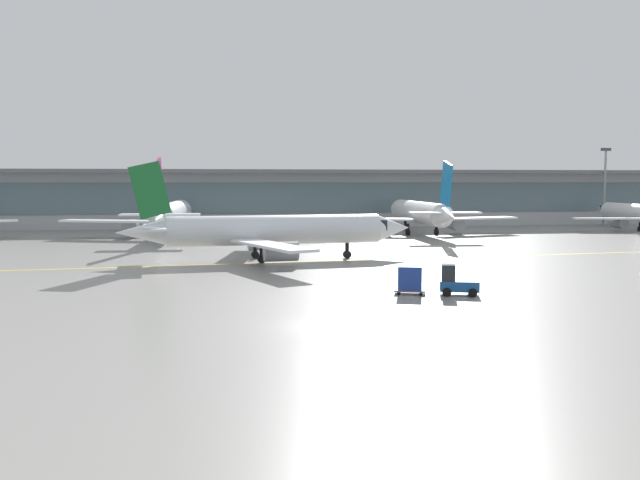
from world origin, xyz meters
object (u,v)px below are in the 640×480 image
object	(u,v)px
taxiing_regional_jet	(272,231)
baggage_tug	(456,282)
gate_airplane_2	(420,213)
cargo_dolly_lead	(410,279)
gate_airplane_1	(172,214)
apron_light_mast_1	(605,183)

from	to	relation	value
taxiing_regional_jet	baggage_tug	xyz separation A→B (m)	(10.73, -22.21, -1.99)
gate_airplane_2	cargo_dolly_lead	xyz separation A→B (m)	(-16.18, -50.91, -2.05)
gate_airplane_1	apron_light_mast_1	world-z (taller)	apron_light_mast_1
taxiing_regional_jet	cargo_dolly_lead	bearing A→B (deg)	-75.38
cargo_dolly_lead	gate_airplane_2	bearing A→B (deg)	90.01
taxiing_regional_jet	cargo_dolly_lead	distance (m)	22.72
gate_airplane_2	taxiing_regional_jet	size ratio (longest dim) A/B	1.07
gate_airplane_1	cargo_dolly_lead	world-z (taller)	gate_airplane_1
baggage_tug	cargo_dolly_lead	bearing A→B (deg)	180.00
cargo_dolly_lead	apron_light_mast_1	distance (m)	83.49
gate_airplane_1	gate_airplane_2	bearing A→B (deg)	-86.15
cargo_dolly_lead	apron_light_mast_1	size ratio (longest dim) A/B	0.19
baggage_tug	cargo_dolly_lead	xyz separation A→B (m)	(-2.96, 0.94, 0.16)
cargo_dolly_lead	gate_airplane_1	bearing A→B (deg)	128.38
gate_airplane_2	taxiing_regional_jet	world-z (taller)	gate_airplane_2
taxiing_regional_jet	apron_light_mast_1	distance (m)	74.58
taxiing_regional_jet	baggage_tug	bearing A→B (deg)	-69.67
baggage_tug	apron_light_mast_1	xyz separation A→B (m)	(50.15, 65.06, 6.47)
gate_airplane_2	apron_light_mast_1	xyz separation A→B (m)	(36.93, 13.21, 4.27)
gate_airplane_2	cargo_dolly_lead	bearing A→B (deg)	163.71
gate_airplane_1	apron_light_mast_1	xyz separation A→B (m)	(72.17, 13.76, 4.20)
gate_airplane_2	taxiing_regional_jet	bearing A→B (deg)	142.40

